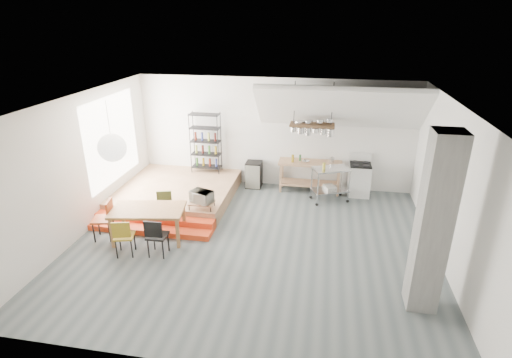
% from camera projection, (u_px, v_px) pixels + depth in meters
% --- Properties ---
extents(floor, '(8.00, 8.00, 0.00)m').
position_uv_depth(floor, '(253.00, 243.00, 9.04)').
color(floor, '#515B5D').
rests_on(floor, ground).
extents(wall_back, '(8.00, 0.04, 3.20)m').
position_uv_depth(wall_back, '(274.00, 133.00, 11.62)').
color(wall_back, silver).
rests_on(wall_back, ground).
extents(wall_left, '(0.04, 7.00, 3.20)m').
position_uv_depth(wall_left, '(80.00, 166.00, 9.08)').
color(wall_left, silver).
rests_on(wall_left, ground).
extents(wall_right, '(0.04, 7.00, 3.20)m').
position_uv_depth(wall_right, '(453.00, 191.00, 7.79)').
color(wall_right, silver).
rests_on(wall_right, ground).
extents(ceiling, '(8.00, 7.00, 0.02)m').
position_uv_depth(ceiling, '(252.00, 103.00, 7.83)').
color(ceiling, white).
rests_on(ceiling, wall_back).
extents(slope_ceiling, '(4.40, 1.44, 1.32)m').
position_uv_depth(slope_ceiling, '(340.00, 108.00, 10.43)').
color(slope_ceiling, white).
rests_on(slope_ceiling, wall_back).
extents(window_pane, '(0.02, 2.50, 2.20)m').
position_uv_depth(window_pane, '(113.00, 139.00, 10.37)').
color(window_pane, white).
rests_on(window_pane, wall_left).
extents(platform, '(3.00, 3.00, 0.40)m').
position_uv_depth(platform, '(178.00, 192.00, 11.19)').
color(platform, '#99704C').
rests_on(platform, ground).
extents(step_lower, '(3.00, 0.35, 0.13)m').
position_uv_depth(step_lower, '(150.00, 230.00, 9.47)').
color(step_lower, '#E9431B').
rests_on(step_lower, ground).
extents(step_upper, '(3.00, 0.35, 0.27)m').
position_uv_depth(step_upper, '(155.00, 221.00, 9.76)').
color(step_upper, '#E9431B').
rests_on(step_upper, ground).
extents(concrete_column, '(0.50, 0.50, 3.20)m').
position_uv_depth(concrete_column, '(433.00, 225.00, 6.54)').
color(concrete_column, slate).
rests_on(concrete_column, ground).
extents(kitchen_counter, '(1.80, 0.60, 0.91)m').
position_uv_depth(kitchen_counter, '(310.00, 171.00, 11.50)').
color(kitchen_counter, '#99704C').
rests_on(kitchen_counter, ground).
extents(stove, '(0.60, 0.60, 1.18)m').
position_uv_depth(stove, '(359.00, 179.00, 11.33)').
color(stove, white).
rests_on(stove, ground).
extents(pot_rack, '(1.20, 0.50, 1.43)m').
position_uv_depth(pot_rack, '(313.00, 128.00, 10.77)').
color(pot_rack, '#402B19').
rests_on(pot_rack, ceiling).
extents(wire_shelving, '(0.88, 0.38, 1.80)m').
position_uv_depth(wire_shelving, '(206.00, 142.00, 11.78)').
color(wire_shelving, black).
rests_on(wire_shelving, platform).
extents(microwave_shelf, '(0.60, 0.40, 0.16)m').
position_uv_depth(microwave_shelf, '(202.00, 203.00, 9.74)').
color(microwave_shelf, '#99704C').
rests_on(microwave_shelf, platform).
extents(paper_lantern, '(0.60, 0.60, 0.60)m').
position_uv_depth(paper_lantern, '(112.00, 148.00, 8.41)').
color(paper_lantern, white).
rests_on(paper_lantern, ceiling).
extents(dining_table, '(1.74, 1.16, 0.77)m').
position_uv_depth(dining_table, '(148.00, 212.00, 8.98)').
color(dining_table, '#915D35').
rests_on(dining_table, ground).
extents(chair_mustard, '(0.48, 0.48, 0.87)m').
position_uv_depth(chair_mustard, '(123.00, 235.00, 8.38)').
color(chair_mustard, '#A2841B').
rests_on(chair_mustard, ground).
extents(chair_black, '(0.42, 0.42, 0.89)m').
position_uv_depth(chair_black, '(156.00, 234.00, 8.36)').
color(chair_black, black).
rests_on(chair_black, ground).
extents(chair_olive, '(0.47, 0.47, 0.83)m').
position_uv_depth(chair_olive, '(164.00, 205.00, 9.72)').
color(chair_olive, '#4B5829').
rests_on(chair_olive, ground).
extents(chair_red, '(0.52, 0.52, 0.95)m').
position_uv_depth(chair_red, '(105.00, 216.00, 9.04)').
color(chair_red, '#A93F18').
rests_on(chair_red, ground).
extents(rolling_cart, '(1.10, 0.88, 0.97)m').
position_uv_depth(rolling_cart, '(330.00, 180.00, 10.89)').
color(rolling_cart, silver).
rests_on(rolling_cart, ground).
extents(mini_fridge, '(0.46, 0.46, 0.78)m').
position_uv_depth(mini_fridge, '(254.00, 174.00, 11.90)').
color(mini_fridge, black).
rests_on(mini_fridge, ground).
extents(microwave, '(0.62, 0.52, 0.29)m').
position_uv_depth(microwave, '(201.00, 197.00, 9.68)').
color(microwave, beige).
rests_on(microwave, microwave_shelf).
extents(bowl, '(0.25, 0.25, 0.05)m').
position_uv_depth(bowl, '(306.00, 161.00, 11.35)').
color(bowl, silver).
rests_on(bowl, kitchen_counter).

